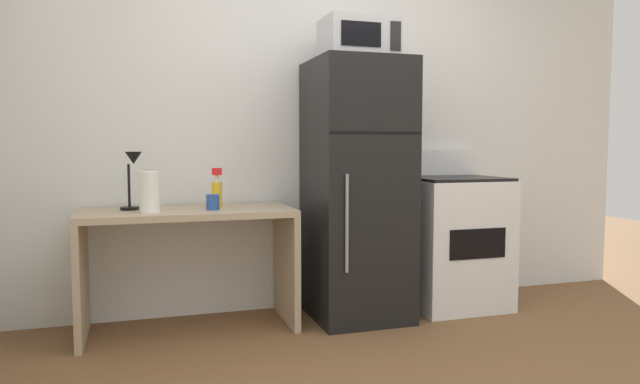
% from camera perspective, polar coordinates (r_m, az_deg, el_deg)
% --- Properties ---
extents(wall_back_white, '(5.00, 0.10, 2.60)m').
position_cam_1_polar(wall_back_white, '(4.11, 0.23, 6.88)').
color(wall_back_white, silver).
rests_on(wall_back_white, ground).
extents(desk, '(1.28, 0.57, 0.75)m').
position_cam_1_polar(desk, '(3.62, -12.95, -5.13)').
color(desk, tan).
rests_on(desk, ground).
extents(desk_lamp, '(0.14, 0.12, 0.35)m').
position_cam_1_polar(desk_lamp, '(3.63, -18.19, 2.06)').
color(desk_lamp, black).
rests_on(desk_lamp, desk).
extents(spray_bottle, '(0.06, 0.06, 0.25)m').
position_cam_1_polar(spray_bottle, '(3.67, -10.23, 0.03)').
color(spray_bottle, yellow).
rests_on(spray_bottle, desk).
extents(coffee_mug, '(0.08, 0.08, 0.09)m').
position_cam_1_polar(coffee_mug, '(3.53, -10.63, -1.00)').
color(coffee_mug, '#264C99').
rests_on(coffee_mug, desk).
extents(paper_towel_roll, '(0.11, 0.11, 0.24)m').
position_cam_1_polar(paper_towel_roll, '(3.46, -16.59, -0.01)').
color(paper_towel_roll, white).
rests_on(paper_towel_roll, desk).
extents(refrigerator, '(0.60, 0.68, 1.69)m').
position_cam_1_polar(refrigerator, '(3.78, 3.68, 0.17)').
color(refrigerator, black).
rests_on(refrigerator, ground).
extents(microwave, '(0.46, 0.35, 0.26)m').
position_cam_1_polar(microwave, '(3.81, 3.88, 14.95)').
color(microwave, '#B7B7BC').
rests_on(microwave, refrigerator).
extents(oven_range, '(0.65, 0.61, 1.10)m').
position_cam_1_polar(oven_range, '(4.18, 13.16, -4.76)').
color(oven_range, white).
rests_on(oven_range, ground).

